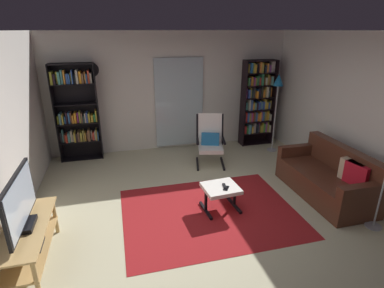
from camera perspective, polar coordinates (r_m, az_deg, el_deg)
name	(u,v)px	position (r m, az deg, el deg)	size (l,w,h in m)	color
ground_plane	(208,213)	(4.73, 3.12, -12.78)	(7.02, 7.02, 0.00)	beige
wall_back	(171,92)	(6.89, -4.01, 9.75)	(5.60, 0.06, 2.60)	silver
wall_right	(373,118)	(5.59, 30.95, 4.19)	(0.06, 6.00, 2.60)	silver
glass_door_panel	(179,103)	(6.91, -2.41, 7.69)	(1.10, 0.01, 2.00)	silver
area_rug	(209,212)	(4.74, 3.32, -12.69)	(2.59, 2.00, 0.01)	maroon
tv_stand	(29,240)	(4.10, -28.45, -15.62)	(0.47, 1.26, 0.53)	tan
television	(20,203)	(3.86, -29.66, -9.66)	(0.20, 1.02, 0.64)	black
bookshelf_near_tv	(77,111)	(6.68, -20.89, 5.87)	(0.85, 0.30, 2.01)	black
bookshelf_near_sofa	(257,101)	(7.31, 12.20, 7.92)	(0.76, 0.30, 1.98)	black
leather_sofa	(329,178)	(5.52, 24.40, -5.93)	(0.81, 1.73, 0.83)	#522A1C
lounge_armchair	(210,138)	(6.17, 3.45, 1.05)	(0.70, 0.76, 1.02)	black
ottoman	(221,190)	(4.66, 5.44, -8.71)	(0.55, 0.52, 0.39)	white
tv_remote	(224,186)	(4.63, 6.14, -7.85)	(0.04, 0.14, 0.02)	black
cell_phone	(226,188)	(4.58, 6.45, -8.27)	(0.07, 0.14, 0.01)	black
floor_lamp_by_shelf	(278,88)	(6.84, 15.89, 10.21)	(0.22, 0.22, 1.73)	#A5A5AD
wall_clock	(92,70)	(6.63, -18.42, 13.15)	(0.29, 0.03, 0.29)	silver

